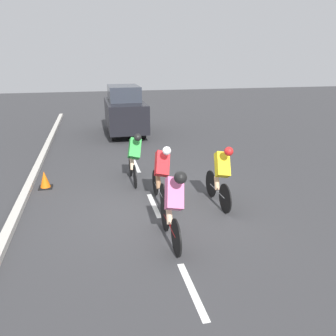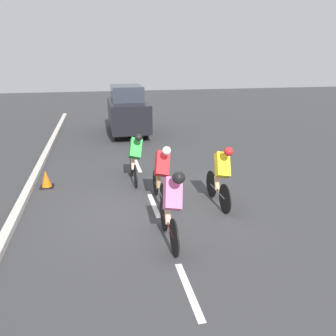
{
  "view_description": "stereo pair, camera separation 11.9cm",
  "coord_description": "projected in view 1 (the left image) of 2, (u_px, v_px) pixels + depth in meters",
  "views": [
    {
      "loc": [
        1.34,
        7.0,
        3.47
      ],
      "look_at": [
        -0.36,
        -0.27,
        0.95
      ],
      "focal_mm": 35.0,
      "sensor_mm": 36.0,
      "label": 1
    },
    {
      "loc": [
        1.22,
        7.02,
        3.47
      ],
      "look_at": [
        -0.36,
        -0.27,
        0.95
      ],
      "focal_mm": 35.0,
      "sensor_mm": 36.0,
      "label": 2
    }
  ],
  "objects": [
    {
      "name": "ground_plane",
      "position": [
        156.0,
        210.0,
        7.86
      ],
      "size": [
        60.0,
        60.0,
        0.0
      ],
      "primitive_type": "plane",
      "color": "#38383A"
    },
    {
      "name": "lane_stripe_near",
      "position": [
        192.0,
        290.0,
        5.16
      ],
      "size": [
        0.12,
        1.4,
        0.01
      ],
      "primitive_type": "cube",
      "color": "white",
      "rests_on": "ground"
    },
    {
      "name": "lane_stripe_mid",
      "position": [
        154.0,
        205.0,
        8.11
      ],
      "size": [
        0.12,
        1.4,
        0.01
      ],
      "primitive_type": "cube",
      "color": "white",
      "rests_on": "ground"
    },
    {
      "name": "lane_stripe_far",
      "position": [
        136.0,
        166.0,
        11.06
      ],
      "size": [
        0.12,
        1.4,
        0.01
      ],
      "primitive_type": "cube",
      "color": "white",
      "rests_on": "ground"
    },
    {
      "name": "curb",
      "position": [
        15.0,
        216.0,
        7.4
      ],
      "size": [
        0.2,
        28.48,
        0.14
      ],
      "primitive_type": "cube",
      "color": "beige",
      "rests_on": "ground"
    },
    {
      "name": "cyclist_pink",
      "position": [
        173.0,
        205.0,
        6.2
      ],
      "size": [
        0.43,
        1.67,
        1.58
      ],
      "color": "black",
      "rests_on": "ground"
    },
    {
      "name": "cyclist_red",
      "position": [
        161.0,
        173.0,
        8.0
      ],
      "size": [
        0.44,
        1.65,
        1.52
      ],
      "color": "black",
      "rests_on": "ground"
    },
    {
      "name": "cyclist_yellow",
      "position": [
        221.0,
        174.0,
        7.88
      ],
      "size": [
        0.41,
        1.66,
        1.55
      ],
      "color": "black",
      "rests_on": "ground"
    },
    {
      "name": "cyclist_green",
      "position": [
        134.0,
        156.0,
        9.39
      ],
      "size": [
        0.45,
        1.69,
        1.5
      ],
      "color": "black",
      "rests_on": "ground"
    },
    {
      "name": "support_car",
      "position": [
        125.0,
        110.0,
        15.43
      ],
      "size": [
        1.7,
        4.02,
        2.24
      ],
      "color": "black",
      "rests_on": "ground"
    },
    {
      "name": "traffic_cone",
      "position": [
        45.0,
        180.0,
        9.13
      ],
      "size": [
        0.36,
        0.36,
        0.49
      ],
      "color": "black",
      "rests_on": "ground"
    }
  ]
}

